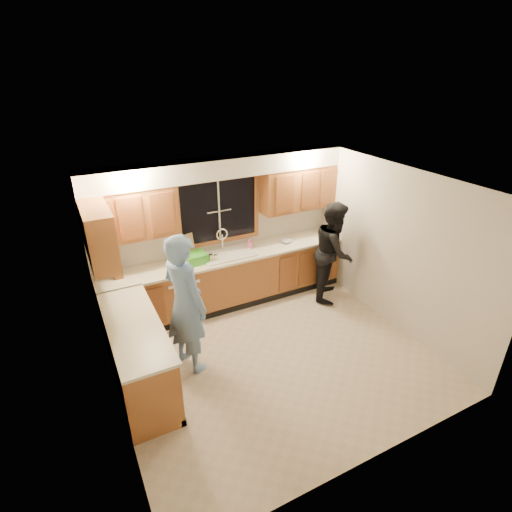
{
  "coord_description": "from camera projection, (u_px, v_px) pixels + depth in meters",
  "views": [
    {
      "loc": [
        -2.27,
        -3.89,
        3.81
      ],
      "look_at": [
        0.05,
        0.65,
        1.31
      ],
      "focal_mm": 28.0,
      "sensor_mm": 36.0,
      "label": 1
    }
  ],
  "objects": [
    {
      "name": "floor",
      "position": [
        274.0,
        356.0,
        5.72
      ],
      "size": [
        4.2,
        4.2,
        0.0
      ],
      "primitive_type": "plane",
      "color": "#C5B097",
      "rests_on": "ground"
    },
    {
      "name": "ceiling",
      "position": [
        278.0,
        186.0,
        4.62
      ],
      "size": [
        4.2,
        4.2,
        0.0
      ],
      "primitive_type": "plane",
      "rotation": [
        3.14,
        0.0,
        0.0
      ],
      "color": "white"
    },
    {
      "name": "wall_back",
      "position": [
        220.0,
        230.0,
        6.69
      ],
      "size": [
        4.2,
        0.0,
        4.2
      ],
      "primitive_type": "plane",
      "rotation": [
        1.57,
        0.0,
        0.0
      ],
      "color": "beige",
      "rests_on": "ground"
    },
    {
      "name": "wall_left",
      "position": [
        107.0,
        324.0,
        4.31
      ],
      "size": [
        0.0,
        3.8,
        3.8
      ],
      "primitive_type": "plane",
      "rotation": [
        1.57,
        0.0,
        1.57
      ],
      "color": "beige",
      "rests_on": "ground"
    },
    {
      "name": "wall_right",
      "position": [
        396.0,
        249.0,
        6.03
      ],
      "size": [
        0.0,
        3.8,
        3.8
      ],
      "primitive_type": "plane",
      "rotation": [
        1.57,
        0.0,
        -1.57
      ],
      "color": "beige",
      "rests_on": "ground"
    },
    {
      "name": "base_cabinets_back",
      "position": [
        228.0,
        280.0,
        6.8
      ],
      "size": [
        4.2,
        0.6,
        0.88
      ],
      "primitive_type": "cube",
      "color": "#A96231",
      "rests_on": "ground"
    },
    {
      "name": "base_cabinets_left",
      "position": [
        137.0,
        356.0,
        5.07
      ],
      "size": [
        0.6,
        1.9,
        0.88
      ],
      "primitive_type": "cube",
      "color": "#A96231",
      "rests_on": "ground"
    },
    {
      "name": "countertop_back",
      "position": [
        228.0,
        257.0,
        6.59
      ],
      "size": [
        4.2,
        0.63,
        0.04
      ],
      "primitive_type": "cube",
      "color": "#F0E6CA",
      "rests_on": "base_cabinets_back"
    },
    {
      "name": "countertop_left",
      "position": [
        134.0,
        326.0,
        4.87
      ],
      "size": [
        0.63,
        1.9,
        0.04
      ],
      "primitive_type": "cube",
      "color": "#F0E6CA",
      "rests_on": "base_cabinets_left"
    },
    {
      "name": "upper_cabinets_left",
      "position": [
        130.0,
        215.0,
        5.72
      ],
      "size": [
        1.35,
        0.33,
        0.75
      ],
      "primitive_type": "cube",
      "color": "#A96231",
      "rests_on": "wall_back"
    },
    {
      "name": "upper_cabinets_right",
      "position": [
        298.0,
        189.0,
        6.88
      ],
      "size": [
        1.35,
        0.33,
        0.75
      ],
      "primitive_type": "cube",
      "color": "#A96231",
      "rests_on": "wall_back"
    },
    {
      "name": "upper_cabinets_return",
      "position": [
        99.0,
        236.0,
        5.02
      ],
      "size": [
        0.33,
        0.9,
        0.75
      ],
      "primitive_type": "cube",
      "color": "#A96231",
      "rests_on": "wall_left"
    },
    {
      "name": "soffit",
      "position": [
        221.0,
        167.0,
        6.06
      ],
      "size": [
        4.2,
        0.35,
        0.3
      ],
      "primitive_type": "cube",
      "color": "white",
      "rests_on": "wall_back"
    },
    {
      "name": "window_frame",
      "position": [
        219.0,
        211.0,
        6.52
      ],
      "size": [
        1.44,
        0.03,
        1.14
      ],
      "color": "black",
      "rests_on": "wall_back"
    },
    {
      "name": "sink",
      "position": [
        227.0,
        258.0,
        6.62
      ],
      "size": [
        0.86,
        0.52,
        0.57
      ],
      "color": "white",
      "rests_on": "countertop_back"
    },
    {
      "name": "dishwasher",
      "position": [
        180.0,
        294.0,
        6.46
      ],
      "size": [
        0.6,
        0.56,
        0.82
      ],
      "primitive_type": "cube",
      "color": "silver",
      "rests_on": "floor"
    },
    {
      "name": "stove",
      "position": [
        148.0,
        384.0,
        4.61
      ],
      "size": [
        0.58,
        0.75,
        0.9
      ],
      "primitive_type": "cube",
      "color": "silver",
      "rests_on": "floor"
    },
    {
      "name": "man",
      "position": [
        185.0,
        304.0,
        5.15
      ],
      "size": [
        0.69,
        0.84,
        1.96
      ],
      "primitive_type": "imported",
      "rotation": [
        0.0,
        0.0,
        1.93
      ],
      "color": "#739EDA",
      "rests_on": "floor"
    },
    {
      "name": "woman",
      "position": [
        334.0,
        251.0,
        6.83
      ],
      "size": [
        1.06,
        1.07,
        1.75
      ],
      "primitive_type": "imported",
      "rotation": [
        0.0,
        0.0,
        0.85
      ],
      "color": "black",
      "rests_on": "floor"
    },
    {
      "name": "knife_block",
      "position": [
        118.0,
        271.0,
        5.85
      ],
      "size": [
        0.13,
        0.11,
        0.23
      ],
      "primitive_type": "cube",
      "rotation": [
        0.0,
        0.0,
        0.01
      ],
      "color": "brown",
      "rests_on": "countertop_back"
    },
    {
      "name": "cutting_board",
      "position": [
        186.0,
        246.0,
        6.43
      ],
      "size": [
        0.31,
        0.18,
        0.39
      ],
      "primitive_type": "cube",
      "rotation": [
        -0.21,
        0.0,
        0.27
      ],
      "color": "tan",
      "rests_on": "countertop_back"
    },
    {
      "name": "dish_crate",
      "position": [
        196.0,
        258.0,
        6.33
      ],
      "size": [
        0.35,
        0.33,
        0.15
      ],
      "primitive_type": "cube",
      "rotation": [
        0.0,
        0.0,
        0.06
      ],
      "color": "green",
      "rests_on": "countertop_back"
    },
    {
      "name": "soap_bottle",
      "position": [
        250.0,
        243.0,
        6.8
      ],
      "size": [
        0.11,
        0.11,
        0.18
      ],
      "primitive_type": "imported",
      "rotation": [
        0.0,
        0.0,
        -0.43
      ],
      "color": "pink",
      "rests_on": "countertop_back"
    },
    {
      "name": "bowl",
      "position": [
        286.0,
        241.0,
        7.04
      ],
      "size": [
        0.22,
        0.22,
        0.05
      ],
      "primitive_type": "imported",
      "rotation": [
        0.0,
        0.0,
        0.17
      ],
      "color": "silver",
      "rests_on": "countertop_back"
    },
    {
      "name": "can_left",
      "position": [
        211.0,
        258.0,
        6.35
      ],
      "size": [
        0.08,
        0.08,
        0.13
      ],
      "primitive_type": "cylinder",
      "rotation": [
        0.0,
        0.0,
        0.11
      ],
      "color": "beige",
      "rests_on": "countertop_back"
    },
    {
      "name": "can_right",
      "position": [
        216.0,
        258.0,
        6.35
      ],
      "size": [
        0.08,
        0.08,
        0.12
      ],
      "primitive_type": "cylinder",
      "rotation": [
        0.0,
        0.0,
        0.19
      ],
      "color": "beige",
      "rests_on": "countertop_back"
    }
  ]
}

